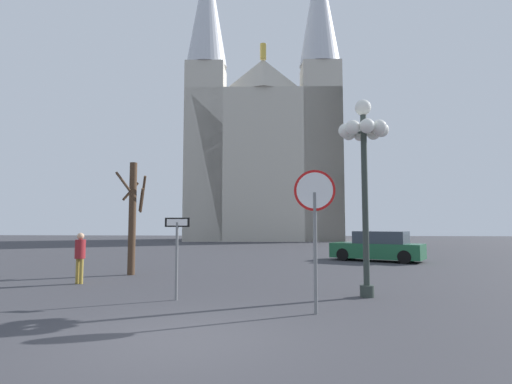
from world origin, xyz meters
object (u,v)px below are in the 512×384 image
Objects in this scene: stop_sign at (315,210)px; pedestrian_walking at (80,253)px; cathedral at (263,143)px; one_way_arrow_sign at (177,247)px; parked_car_near_green at (378,247)px; bare_tree at (133,215)px; street_lamp at (364,149)px.

stop_sign is 8.17m from pedestrian_walking.
cathedral is 17.22× the size of one_way_arrow_sign.
parked_car_near_green is at bearing 72.14° from stop_sign.
bare_tree is 2.76m from pedestrian_walking.
bare_tree is at bearing -95.24° from cathedral.
pedestrian_walking is (-7.16, 3.75, -1.21)m from stop_sign.
parked_car_near_green is at bearing 31.69° from bare_tree.
bare_tree is (-7.86, 3.98, -1.64)m from street_lamp.
stop_sign is 3.06m from street_lamp.
street_lamp is 1.24× the size of bare_tree.
cathedral reaches higher than parked_car_near_green.
bare_tree is (-2.98, -32.51, -9.34)m from cathedral.
stop_sign is at bearing -27.60° from pedestrian_walking.
cathedral is 11.56× the size of stop_sign.
pedestrian_walking is (-0.77, -2.34, -1.26)m from bare_tree.
pedestrian_walking is (-8.62, 1.65, -2.90)m from street_lamp.
street_lamp reaches higher than bare_tree.
parked_car_near_green is (7.39, 11.23, -0.59)m from one_way_arrow_sign.
cathedral is 39.87m from stop_sign.
cathedral reaches higher than bare_tree.
street_lamp is at bearing -26.89° from bare_tree.
stop_sign is at bearing -84.94° from cathedral.
pedestrian_walking is at bearing -96.13° from cathedral.
cathedral is 29.21m from parked_car_near_green.
street_lamp is at bearing 9.48° from one_way_arrow_sign.
cathedral reaches higher than stop_sign.
stop_sign is 3.70m from one_way_arrow_sign.
street_lamp reaches higher than stop_sign.
stop_sign reaches higher than parked_car_near_green.
street_lamp is 9.24m from pedestrian_walking.
cathedral is 37.62m from street_lamp.
parked_car_near_green is at bearing 76.10° from street_lamp.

